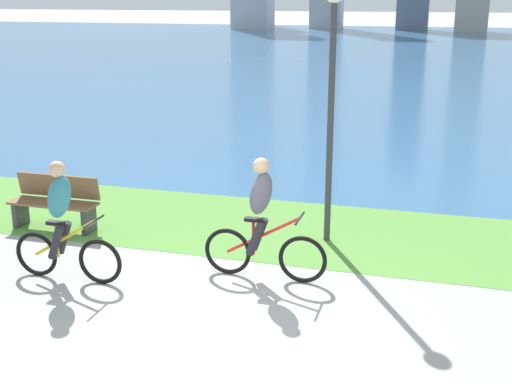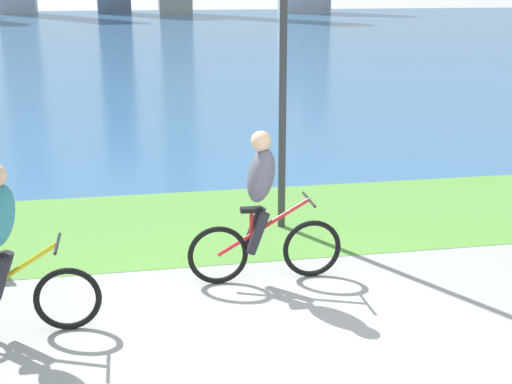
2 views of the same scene
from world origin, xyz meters
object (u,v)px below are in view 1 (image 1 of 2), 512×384
(cyclist_lead, at_px, (262,220))
(cyclist_trailing, at_px, (62,222))
(lamppost_tall, at_px, (332,79))
(bench_near_path, at_px, (55,202))

(cyclist_lead, bearing_deg, cyclist_trailing, -162.88)
(cyclist_lead, bearing_deg, lamppost_tall, 70.62)
(bench_near_path, height_order, lamppost_tall, lamppost_tall)
(lamppost_tall, bearing_deg, cyclist_trailing, -141.78)
(cyclist_trailing, relative_size, bench_near_path, 1.12)
(bench_near_path, bearing_deg, lamppost_tall, 8.70)
(cyclist_trailing, distance_m, bench_near_path, 2.27)
(bench_near_path, relative_size, lamppost_tall, 0.38)
(cyclist_lead, relative_size, bench_near_path, 1.16)
(bench_near_path, bearing_deg, cyclist_lead, -14.78)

